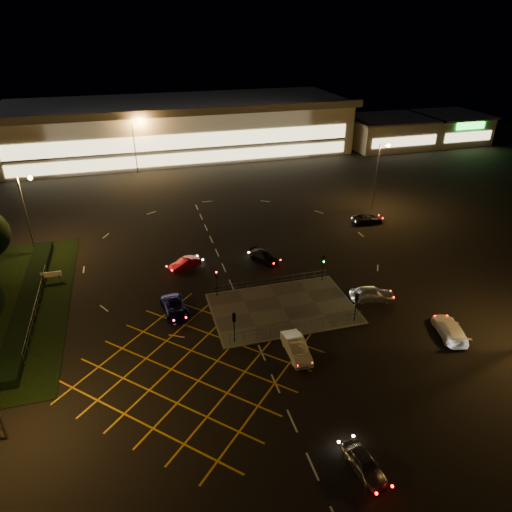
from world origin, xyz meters
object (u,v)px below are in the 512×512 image
object	(u,v)px
car_queue_white	(296,348)
car_approach_white	(450,329)
signal_se	(356,301)
car_right_silver	(372,294)
signal_nw	(216,278)
signal_ne	(323,263)
car_circ_red	(185,263)
car_left_blue	(175,308)
car_east_grey	(367,218)
car_far_dkgrey	(264,256)
signal_sw	(234,322)
car_near_silver	(364,463)

from	to	relation	value
car_queue_white	car_approach_white	size ratio (longest dim) A/B	0.91
signal_se	car_right_silver	world-z (taller)	signal_se
signal_nw	signal_ne	xyz separation A→B (m)	(12.00, 0.00, 0.00)
signal_se	car_circ_red	size ratio (longest dim) A/B	0.84
car_left_blue	car_approach_white	world-z (taller)	car_approach_white
car_circ_red	car_east_grey	xyz separation A→B (m)	(27.19, 6.32, -0.01)
car_queue_white	car_east_grey	world-z (taller)	car_queue_white
signal_ne	car_circ_red	size ratio (longest dim) A/B	0.84
signal_nw	car_queue_white	bearing A→B (deg)	-66.32
signal_se	car_approach_white	bearing A→B (deg)	150.08
signal_nw	car_far_dkgrey	distance (m)	9.68
car_left_blue	car_queue_white	bearing A→B (deg)	-50.58
car_left_blue	car_approach_white	xyz separation A→B (m)	(24.21, -10.50, 0.06)
signal_sw	car_approach_white	distance (m)	20.10
signal_sw	car_east_grey	distance (m)	32.82
signal_ne	car_approach_white	distance (m)	14.56
signal_sw	car_queue_white	xyz separation A→B (m)	(4.85, -3.07, -1.62)
car_left_blue	car_far_dkgrey	world-z (taller)	car_left_blue
car_east_grey	car_approach_white	size ratio (longest dim) A/B	0.88
signal_nw	car_approach_white	bearing A→B (deg)	-32.24
car_right_silver	car_circ_red	xyz separation A→B (m)	(-17.92, 12.16, -0.16)
signal_ne	car_circ_red	world-z (taller)	signal_ne
car_near_silver	car_approach_white	world-z (taller)	car_approach_white
car_circ_red	car_approach_white	bearing A→B (deg)	25.00
car_near_silver	car_circ_red	distance (m)	31.22
signal_ne	car_east_grey	xyz separation A→B (m)	(12.77, 13.48, -1.75)
signal_nw	car_far_dkgrey	world-z (taller)	signal_nw
car_left_blue	car_approach_white	bearing A→B (deg)	-29.89
signal_ne	car_left_blue	xyz separation A→B (m)	(-16.65, -1.84, -1.70)
signal_se	car_far_dkgrey	size ratio (longest dim) A/B	0.75
car_near_silver	car_far_dkgrey	size ratio (longest dim) A/B	0.89
car_left_blue	car_east_grey	bearing A→B (deg)	21.04
car_left_blue	signal_nw	bearing A→B (deg)	15.10
signal_se	car_east_grey	size ratio (longest dim) A/B	0.71
signal_se	signal_ne	xyz separation A→B (m)	(0.00, 7.99, 0.00)
car_right_silver	car_approach_white	bearing A→B (deg)	-136.14
car_right_silver	car_east_grey	world-z (taller)	car_right_silver
car_east_grey	car_near_silver	bearing A→B (deg)	153.40
signal_ne	car_queue_white	xyz separation A→B (m)	(-7.15, -11.06, -1.62)
car_far_dkgrey	car_queue_white	bearing A→B (deg)	-127.06
signal_nw	signal_ne	bearing A→B (deg)	0.00
car_east_grey	signal_nw	bearing A→B (deg)	120.17
car_queue_white	car_right_silver	bearing A→B (deg)	30.28
car_queue_white	car_left_blue	bearing A→B (deg)	136.49
car_queue_white	car_left_blue	xyz separation A→B (m)	(-9.51, 9.22, -0.08)
signal_sw	car_approach_white	world-z (taller)	signal_sw
signal_se	car_left_blue	world-z (taller)	signal_se
car_near_silver	car_right_silver	bearing A→B (deg)	52.41
signal_sw	car_far_dkgrey	bearing A→B (deg)	-116.48
signal_sw	car_right_silver	xyz separation A→B (m)	(15.50, 2.99, -1.59)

